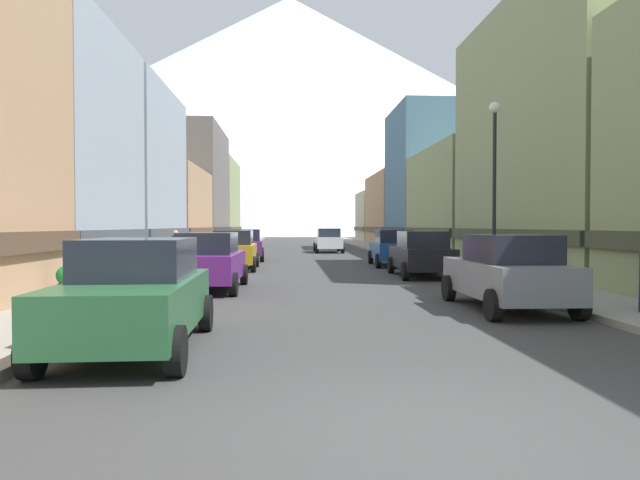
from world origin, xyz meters
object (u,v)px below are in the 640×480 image
object	(u,v)px
car_left_2	(234,250)
car_right_1	(421,254)
car_right_0	(508,272)
car_right_2	(393,248)
car_left_1	(209,261)
pedestrian_0	(176,251)
potted_plant_0	(66,281)
car_left_3	(246,245)
car_driving_0	(328,240)
streetlamp_right	(494,164)
car_left_0	(135,294)

from	to	relation	value
car_left_2	car_right_1	distance (m)	8.62
car_right_0	car_right_2	xyz separation A→B (m)	(-0.00, 14.94, 0.00)
car_left_1	pedestrian_0	distance (m)	7.88
car_right_2	pedestrian_0	bearing A→B (deg)	-163.90
potted_plant_0	car_left_2	bearing A→B (deg)	74.14
car_left_3	car_driving_0	xyz separation A→B (m)	(5.40, 9.60, 0.00)
car_driving_0	streetlamp_right	world-z (taller)	streetlamp_right
car_right_0	potted_plant_0	size ratio (longest dim) A/B	5.36
car_left_0	car_left_3	xyz separation A→B (m)	(0.00, 23.82, 0.00)
car_left_2	pedestrian_0	size ratio (longest dim) A/B	2.70
car_left_2	streetlamp_right	world-z (taller)	streetlamp_right
car_left_0	pedestrian_0	bearing A→B (deg)	98.69
car_right_2	potted_plant_0	world-z (taller)	car_right_2
car_left_1	car_left_2	bearing A→B (deg)	89.99
car_left_2	car_left_3	size ratio (longest dim) A/B	0.99
car_left_0	car_left_3	size ratio (longest dim) A/B	0.99
car_right_0	car_left_1	bearing A→B (deg)	149.06
car_left_1	pedestrian_0	xyz separation A→B (m)	(-2.45, 7.49, 0.01)
car_left_2	car_left_3	distance (m)	6.94
car_left_0	potted_plant_0	bearing A→B (deg)	119.65
car_left_0	potted_plant_0	size ratio (longest dim) A/B	5.40
pedestrian_0	car_left_0	bearing A→B (deg)	-81.31
car_right_0	car_left_2	bearing A→B (deg)	120.49
car_left_0	car_left_2	distance (m)	16.88
pedestrian_0	car_right_2	bearing A→B (deg)	16.10
car_left_1	car_left_3	distance (m)	15.29
potted_plant_0	car_right_2	bearing A→B (deg)	50.93
car_left_2	potted_plant_0	bearing A→B (deg)	-105.86
car_right_0	car_left_3	bearing A→B (deg)	110.95
car_left_2	potted_plant_0	xyz separation A→B (m)	(-3.20, -11.26, -0.31)
car_left_1	car_right_1	world-z (taller)	same
car_left_1	streetlamp_right	bearing A→B (deg)	4.02
car_left_2	streetlamp_right	size ratio (longest dim) A/B	0.75
car_left_0	car_driving_0	world-z (taller)	same
potted_plant_0	car_right_0	bearing A→B (deg)	-8.64
car_left_3	pedestrian_0	world-z (taller)	pedestrian_0
car_right_1	pedestrian_0	world-z (taller)	pedestrian_0
car_left_0	car_right_2	distance (m)	20.39
car_left_1	pedestrian_0	size ratio (longest dim) A/B	2.70
car_left_1	car_driving_0	xyz separation A→B (m)	(5.40, 24.89, 0.00)
car_right_2	streetlamp_right	distance (m)	10.34
car_left_3	car_right_1	world-z (taller)	same
car_left_1	car_left_0	bearing A→B (deg)	-90.00
car_left_1	car_right_2	world-z (taller)	same
car_left_2	streetlamp_right	xyz separation A→B (m)	(9.15, -7.71, 3.09)
car_right_2	streetlamp_right	xyz separation A→B (m)	(1.55, -9.74, 3.09)
streetlamp_right	car_driving_0	bearing A→B (deg)	98.79
car_left_1	car_left_2	xyz separation A→B (m)	(0.00, 8.35, 0.00)
car_driving_0	car_right_1	bearing A→B (deg)	-83.91
car_left_2	potted_plant_0	world-z (taller)	car_left_2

